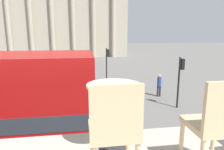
{
  "coord_description": "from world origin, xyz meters",
  "views": [
    {
      "loc": [
        1.06,
        -2.4,
        4.82
      ],
      "look_at": [
        3.64,
        15.42,
        1.08
      ],
      "focal_mm": 32.0,
      "sensor_mm": 36.0,
      "label": 1
    }
  ],
  "objects_px": {
    "cafe_chair_0": "(114,129)",
    "pedestrian_olive": "(29,74)",
    "cafe_dining_table": "(114,102)",
    "car_white": "(70,63)",
    "traffic_light_near": "(180,75)",
    "plaza_building_left": "(55,5)",
    "cafe_chair_1": "(216,123)",
    "pedestrian_blue": "(159,84)",
    "pedestrian_yellow": "(59,77)",
    "traffic_light_mid": "(107,61)"
  },
  "relations": [
    {
      "from": "plaza_building_left",
      "to": "pedestrian_blue",
      "type": "relative_size",
      "value": 17.67
    },
    {
      "from": "cafe_dining_table",
      "to": "pedestrian_olive",
      "type": "bearing_deg",
      "value": 107.42
    },
    {
      "from": "cafe_chair_0",
      "to": "pedestrian_olive",
      "type": "distance_m",
      "value": 19.76
    },
    {
      "from": "cafe_dining_table",
      "to": "traffic_light_near",
      "type": "bearing_deg",
      "value": 59.14
    },
    {
      "from": "car_white",
      "to": "pedestrian_olive",
      "type": "distance_m",
      "value": 9.74
    },
    {
      "from": "cafe_chair_0",
      "to": "pedestrian_olive",
      "type": "xyz_separation_m",
      "value": [
        -5.59,
        18.69,
        -3.14
      ]
    },
    {
      "from": "traffic_light_mid",
      "to": "car_white",
      "type": "relative_size",
      "value": 0.84
    },
    {
      "from": "cafe_chair_0",
      "to": "traffic_light_mid",
      "type": "relative_size",
      "value": 0.26
    },
    {
      "from": "traffic_light_mid",
      "to": "cafe_chair_1",
      "type": "bearing_deg",
      "value": -93.75
    },
    {
      "from": "cafe_chair_0",
      "to": "cafe_dining_table",
      "type": "bearing_deg",
      "value": 88.75
    },
    {
      "from": "traffic_light_mid",
      "to": "car_white",
      "type": "height_order",
      "value": "traffic_light_mid"
    },
    {
      "from": "cafe_dining_table",
      "to": "cafe_chair_0",
      "type": "relative_size",
      "value": 0.8
    },
    {
      "from": "car_white",
      "to": "cafe_chair_0",
      "type": "bearing_deg",
      "value": -152.57
    },
    {
      "from": "traffic_light_mid",
      "to": "pedestrian_yellow",
      "type": "xyz_separation_m",
      "value": [
        -4.4,
        -0.74,
        -1.25
      ]
    },
    {
      "from": "cafe_chair_0",
      "to": "plaza_building_left",
      "type": "height_order",
      "value": "plaza_building_left"
    },
    {
      "from": "cafe_chair_0",
      "to": "car_white",
      "type": "xyz_separation_m",
      "value": [
        -2.23,
        27.83,
        -3.37
      ]
    },
    {
      "from": "traffic_light_mid",
      "to": "pedestrian_blue",
      "type": "xyz_separation_m",
      "value": [
        3.55,
        -4.03,
        -1.29
      ]
    },
    {
      "from": "plaza_building_left",
      "to": "cafe_chair_1",
      "type": "bearing_deg",
      "value": -81.54
    },
    {
      "from": "cafe_dining_table",
      "to": "car_white",
      "type": "relative_size",
      "value": 0.17
    },
    {
      "from": "cafe_dining_table",
      "to": "plaza_building_left",
      "type": "xyz_separation_m",
      "value": [
        -6.14,
        45.88,
        7.01
      ]
    },
    {
      "from": "car_white",
      "to": "pedestrian_yellow",
      "type": "distance_m",
      "value": 11.72
    },
    {
      "from": "traffic_light_near",
      "to": "traffic_light_mid",
      "type": "bearing_deg",
      "value": 121.2
    },
    {
      "from": "cafe_chair_0",
      "to": "cafe_chair_1",
      "type": "height_order",
      "value": "same"
    },
    {
      "from": "cafe_dining_table",
      "to": "car_white",
      "type": "bearing_deg",
      "value": 94.87
    },
    {
      "from": "plaza_building_left",
      "to": "car_white",
      "type": "height_order",
      "value": "plaza_building_left"
    },
    {
      "from": "car_white",
      "to": "cafe_chair_1",
      "type": "bearing_deg",
      "value": -150.79
    },
    {
      "from": "car_white",
      "to": "traffic_light_mid",
      "type": "bearing_deg",
      "value": -136.15
    },
    {
      "from": "cafe_chair_1",
      "to": "pedestrian_blue",
      "type": "bearing_deg",
      "value": 72.56
    },
    {
      "from": "cafe_chair_1",
      "to": "pedestrian_olive",
      "type": "xyz_separation_m",
      "value": [
        -6.46,
        18.72,
        -3.14
      ]
    },
    {
      "from": "traffic_light_mid",
      "to": "pedestrian_yellow",
      "type": "bearing_deg",
      "value": -170.48
    },
    {
      "from": "cafe_dining_table",
      "to": "pedestrian_yellow",
      "type": "height_order",
      "value": "cafe_dining_table"
    },
    {
      "from": "pedestrian_blue",
      "to": "car_white",
      "type": "bearing_deg",
      "value": -38.6
    },
    {
      "from": "traffic_light_mid",
      "to": "pedestrian_yellow",
      "type": "height_order",
      "value": "traffic_light_mid"
    },
    {
      "from": "cafe_chair_1",
      "to": "traffic_light_near",
      "type": "bearing_deg",
      "value": 66.52
    },
    {
      "from": "traffic_light_near",
      "to": "pedestrian_blue",
      "type": "height_order",
      "value": "traffic_light_near"
    },
    {
      "from": "cafe_chair_1",
      "to": "pedestrian_olive",
      "type": "relative_size",
      "value": 0.56
    },
    {
      "from": "pedestrian_olive",
      "to": "car_white",
      "type": "bearing_deg",
      "value": 129.86
    },
    {
      "from": "cafe_chair_1",
      "to": "pedestrian_blue",
      "type": "height_order",
      "value": "cafe_chair_1"
    },
    {
      "from": "pedestrian_yellow",
      "to": "cafe_chair_1",
      "type": "bearing_deg",
      "value": -150.26
    },
    {
      "from": "cafe_dining_table",
      "to": "cafe_chair_1",
      "type": "xyz_separation_m",
      "value": [
        0.78,
        -0.62,
        -0.02
      ]
    },
    {
      "from": "cafe_dining_table",
      "to": "pedestrian_yellow",
      "type": "bearing_deg",
      "value": 99.18
    },
    {
      "from": "cafe_chair_1",
      "to": "pedestrian_yellow",
      "type": "height_order",
      "value": "cafe_chair_1"
    },
    {
      "from": "car_white",
      "to": "pedestrian_olive",
      "type": "height_order",
      "value": "pedestrian_olive"
    },
    {
      "from": "plaza_building_left",
      "to": "pedestrian_blue",
      "type": "xyz_separation_m",
      "value": [
        11.58,
        -33.64,
        -10.09
      ]
    },
    {
      "from": "cafe_chair_0",
      "to": "pedestrian_yellow",
      "type": "xyz_separation_m",
      "value": [
        -2.42,
        16.12,
        -3.01
      ]
    },
    {
      "from": "traffic_light_mid",
      "to": "pedestrian_olive",
      "type": "bearing_deg",
      "value": 166.39
    },
    {
      "from": "cafe_chair_0",
      "to": "plaza_building_left",
      "type": "bearing_deg",
      "value": 105.06
    },
    {
      "from": "cafe_chair_1",
      "to": "plaza_building_left",
      "type": "bearing_deg",
      "value": 100.93
    },
    {
      "from": "traffic_light_near",
      "to": "plaza_building_left",
      "type": "bearing_deg",
      "value": 108.33
    },
    {
      "from": "pedestrian_blue",
      "to": "cafe_dining_table",
      "type": "bearing_deg",
      "value": 90.08
    }
  ]
}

